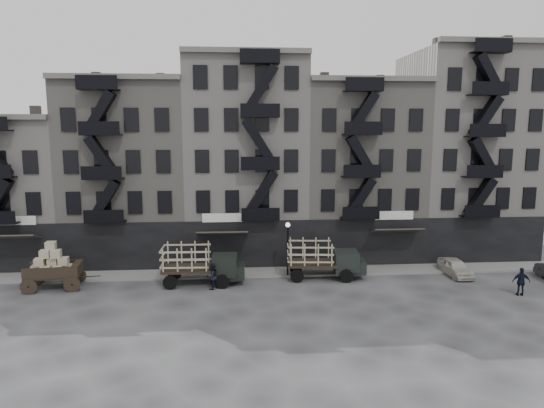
{
  "coord_description": "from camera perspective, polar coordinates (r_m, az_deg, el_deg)",
  "views": [
    {
      "loc": [
        -0.94,
        -33.25,
        11.42
      ],
      "look_at": [
        1.9,
        4.0,
        5.5
      ],
      "focal_mm": 32.0,
      "sensor_mm": 36.0,
      "label": 1
    }
  ],
  "objects": [
    {
      "name": "policeman",
      "position": [
        37.63,
        27.27,
        -8.13
      ],
      "size": [
        1.23,
        0.75,
        1.96
      ],
      "primitive_type": "imported",
      "rotation": [
        0.0,
        0.0,
        2.89
      ],
      "color": "black",
      "rests_on": "ground"
    },
    {
      "name": "building_center",
      "position": [
        43.19,
        -3.11,
        5.12
      ],
      "size": [
        10.0,
        11.35,
        18.2
      ],
      "color": "#B0A9A2",
      "rests_on": "ground"
    },
    {
      "name": "car_east",
      "position": [
        40.6,
        20.75,
        -6.96
      ],
      "size": [
        1.69,
        3.94,
        1.33
      ],
      "primitive_type": "imported",
      "rotation": [
        0.0,
        0.0,
        0.03
      ],
      "color": "beige",
      "rests_on": "ground"
    },
    {
      "name": "building_west",
      "position": [
        47.42,
        -28.03,
        1.39
      ],
      "size": [
        10.0,
        11.35,
        13.2
      ],
      "color": "#B0A9A2",
      "rests_on": "ground"
    },
    {
      "name": "ground",
      "position": [
        35.17,
        -2.63,
        -9.95
      ],
      "size": [
        140.0,
        140.0,
        0.0
      ],
      "primitive_type": "plane",
      "color": "#38383A",
      "rests_on": "ground"
    },
    {
      "name": "building_east",
      "position": [
        47.96,
        21.64,
        5.49
      ],
      "size": [
        10.0,
        11.35,
        19.2
      ],
      "color": "#B0A9A2",
      "rests_on": "ground"
    },
    {
      "name": "sidewalk",
      "position": [
        38.72,
        -2.8,
        -8.05
      ],
      "size": [
        55.0,
        2.5,
        0.15
      ],
      "primitive_type": "cube",
      "color": "slate",
      "rests_on": "ground"
    },
    {
      "name": "stake_truck_east",
      "position": [
        37.29,
        6.06,
        -6.18
      ],
      "size": [
        6.03,
        2.84,
        2.95
      ],
      "rotation": [
        0.0,
        0.0,
        -0.08
      ],
      "color": "black",
      "rests_on": "ground"
    },
    {
      "name": "building_midwest",
      "position": [
        44.2,
        -16.2,
        3.56
      ],
      "size": [
        10.0,
        11.35,
        16.2
      ],
      "color": "gray",
      "rests_on": "ground"
    },
    {
      "name": "wagon",
      "position": [
        38.04,
        -24.52,
        -6.29
      ],
      "size": [
        4.16,
        2.52,
        3.36
      ],
      "rotation": [
        0.0,
        0.0,
        0.1
      ],
      "color": "black",
      "rests_on": "ground"
    },
    {
      "name": "stake_truck_west",
      "position": [
        36.1,
        -8.41,
        -6.71
      ],
      "size": [
        6.01,
        2.61,
        2.98
      ],
      "rotation": [
        0.0,
        0.0,
        -0.02
      ],
      "color": "black",
      "rests_on": "ground"
    },
    {
      "name": "building_mideast",
      "position": [
        44.62,
        9.88,
        3.84
      ],
      "size": [
        10.0,
        11.35,
        16.2
      ],
      "color": "gray",
      "rests_on": "ground"
    },
    {
      "name": "pedestrian_mid",
      "position": [
        35.06,
        -7.06,
        -8.45
      ],
      "size": [
        1.16,
        1.14,
        1.89
      ],
      "primitive_type": "imported",
      "rotation": [
        0.0,
        0.0,
        3.87
      ],
      "color": "black",
      "rests_on": "ground"
    },
    {
      "name": "lamp_post",
      "position": [
        37.09,
        1.87,
        -4.47
      ],
      "size": [
        0.36,
        0.36,
        4.28
      ],
      "color": "black",
      "rests_on": "ground"
    }
  ]
}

